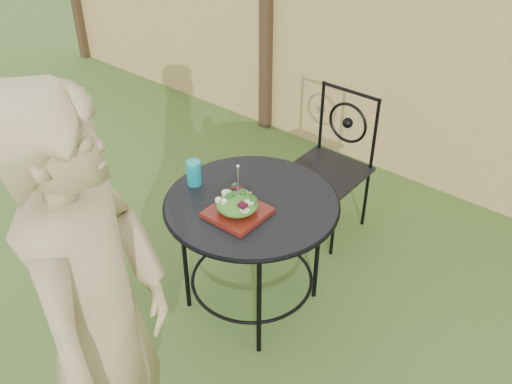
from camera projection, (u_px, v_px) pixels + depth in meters
ground at (209, 345)px, 3.10m from camera, size 60.00×60.00×0.00m
fence at (418, 59)px, 3.95m from camera, size 8.00×0.12×1.90m
patio_table at (252, 222)px, 3.03m from camera, size 0.92×0.92×0.72m
patio_chair at (332, 161)px, 3.69m from camera, size 0.46×0.46×0.95m
diner at (104, 334)px, 1.95m from camera, size 0.75×0.82×1.89m
salad_plate at (237, 212)px, 2.85m from camera, size 0.27×0.27×0.02m
salad at (237, 204)px, 2.82m from camera, size 0.21×0.21×0.08m
fork at (238, 183)px, 2.75m from camera, size 0.01×0.01×0.18m
drinking_glass at (194, 173)px, 3.05m from camera, size 0.08×0.08×0.14m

